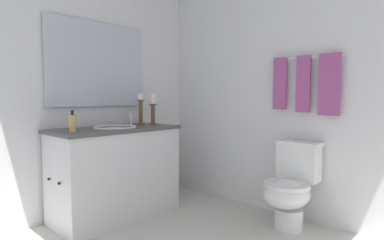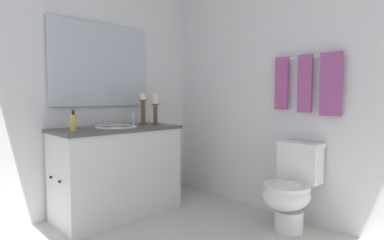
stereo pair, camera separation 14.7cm
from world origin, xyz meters
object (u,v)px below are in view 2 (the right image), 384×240
(mirror, at_px, (101,65))
(toilet, at_px, (291,188))
(sink_basin, at_px, (116,131))
(soap_bottle, at_px, (73,122))
(towel_near_vanity, at_px, (282,83))
(vanity_cabinet, at_px, (117,171))
(candle_holder_short, at_px, (143,108))
(candle_holder_tall, at_px, (155,108))
(towel_near_corner, at_px, (331,84))
(towel_bar, at_px, (307,57))
(towel_center, at_px, (305,84))

(mirror, distance_m, toilet, 2.16)
(sink_basin, xyz_separation_m, toilet, (1.35, 0.89, -0.45))
(soap_bottle, bearing_deg, towel_near_vanity, 55.04)
(vanity_cabinet, height_order, candle_holder_short, candle_holder_short)
(candle_holder_short, xyz_separation_m, towel_near_vanity, (1.19, 0.73, 0.24))
(vanity_cabinet, relative_size, candle_holder_tall, 3.74)
(towel_near_corner, bearing_deg, mirror, -149.62)
(toilet, distance_m, towel_near_vanity, 0.96)
(sink_basin, relative_size, soap_bottle, 2.23)
(candle_holder_tall, bearing_deg, candle_holder_short, -116.27)
(candle_holder_short, xyz_separation_m, toilet, (1.42, 0.53, -0.67))
(mirror, distance_m, towel_bar, 1.98)
(vanity_cabinet, distance_m, towel_near_vanity, 1.78)
(candle_holder_short, relative_size, towel_bar, 0.48)
(vanity_cabinet, relative_size, towel_center, 2.35)
(candle_holder_short, bearing_deg, vanity_cabinet, -79.46)
(toilet, height_order, towel_bar, towel_bar)
(towel_bar, xyz_separation_m, towel_near_vanity, (-0.23, -0.02, -0.22))
(vanity_cabinet, relative_size, towel_near_vanity, 2.46)
(soap_bottle, bearing_deg, toilet, 45.71)
(candle_holder_tall, relative_size, towel_near_corner, 0.60)
(towel_near_corner, bearing_deg, towel_center, 180.00)
(mirror, height_order, toilet, mirror)
(candle_holder_short, bearing_deg, soap_bottle, -81.36)
(toilet, bearing_deg, vanity_cabinet, -146.69)
(sink_basin, height_order, towel_near_corner, towel_near_corner)
(vanity_cabinet, distance_m, soap_bottle, 0.67)
(toilet, xyz_separation_m, towel_near_corner, (0.23, 0.20, 0.89))
(towel_center, bearing_deg, candle_holder_tall, -155.71)
(vanity_cabinet, height_order, towel_bar, towel_bar)
(soap_bottle, bearing_deg, mirror, 127.20)
(toilet, distance_m, towel_near_corner, 0.94)
(candle_holder_short, distance_m, soap_bottle, 0.82)
(mirror, xyz_separation_m, candle_holder_short, (0.21, 0.36, -0.44))
(candle_holder_tall, distance_m, soap_bottle, 0.92)
(vanity_cabinet, xyz_separation_m, toilet, (1.35, 0.89, -0.06))
(sink_basin, xyz_separation_m, towel_center, (1.35, 1.09, 0.44))
(mirror, relative_size, towel_near_corner, 2.01)
(mirror, distance_m, towel_near_corner, 2.17)
(mirror, relative_size, candle_holder_short, 3.22)
(toilet, bearing_deg, towel_near_corner, 41.43)
(vanity_cabinet, bearing_deg, towel_near_corner, 34.61)
(candle_holder_tall, height_order, candle_holder_short, candle_holder_short)
(candle_holder_tall, bearing_deg, towel_near_corner, 21.14)
(candle_holder_short, height_order, soap_bottle, candle_holder_short)
(mirror, height_order, candle_holder_short, mirror)
(candle_holder_tall, xyz_separation_m, toilet, (1.36, 0.41, -0.66))
(vanity_cabinet, relative_size, towel_bar, 1.74)
(towel_bar, relative_size, towel_near_corner, 1.29)
(towel_center, relative_size, towel_near_corner, 0.96)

